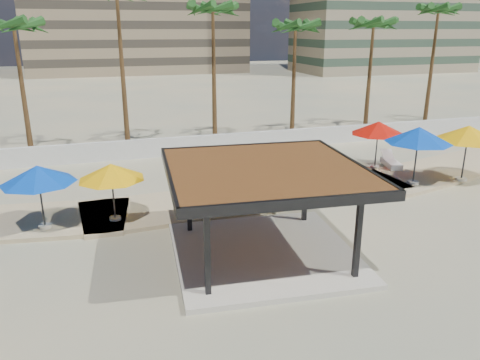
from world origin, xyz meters
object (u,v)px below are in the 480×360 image
object	(u,v)px
pavilion_central	(265,203)
lounger_c	(339,167)
umbrella_c	(378,128)
lounger_b	(272,197)
lounger_d	(391,163)

from	to	relation	value
pavilion_central	lounger_c	bearing A→B (deg)	52.17
umbrella_c	lounger_b	bearing A→B (deg)	-156.25
lounger_d	lounger_c	bearing A→B (deg)	104.64
lounger_b	umbrella_c	bearing A→B (deg)	-43.57
lounger_b	lounger_d	bearing A→B (deg)	-46.02
lounger_b	lounger_d	size ratio (longest dim) A/B	1.09
umbrella_c	lounger_d	size ratio (longest dim) A/B	1.59
pavilion_central	umbrella_c	xyz separation A→B (m)	(9.73, 7.98, 0.49)
pavilion_central	lounger_b	world-z (taller)	pavilion_central
pavilion_central	lounger_c	size ratio (longest dim) A/B	2.99
lounger_b	lounger_c	size ratio (longest dim) A/B	0.97
lounger_c	lounger_d	world-z (taller)	lounger_c
umbrella_c	lounger_d	xyz separation A→B (m)	(1.10, 0.05, -2.12)
umbrella_c	lounger_b	size ratio (longest dim) A/B	1.46
lounger_c	lounger_d	bearing A→B (deg)	-97.35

